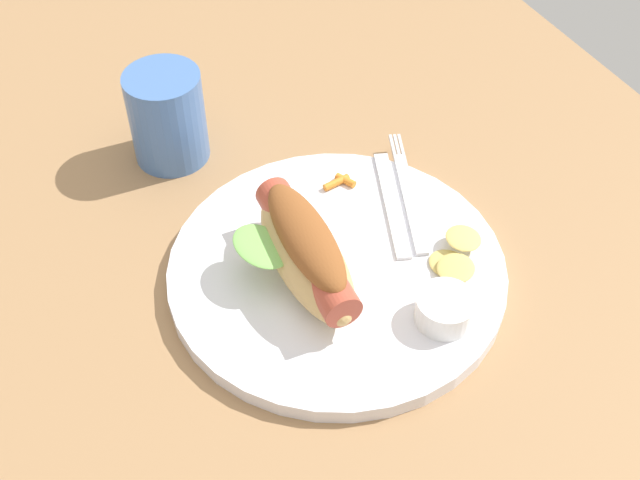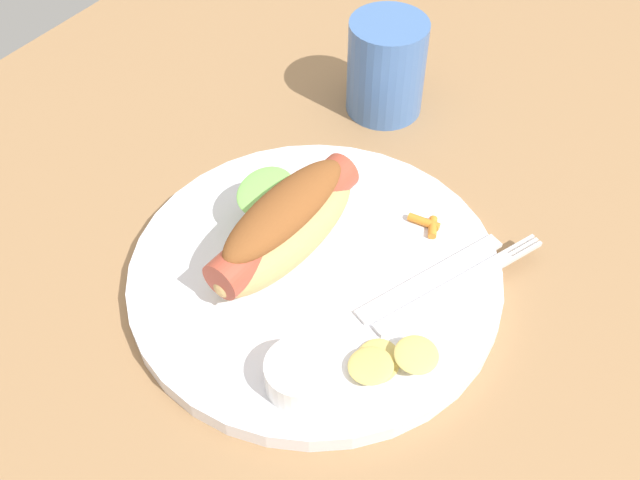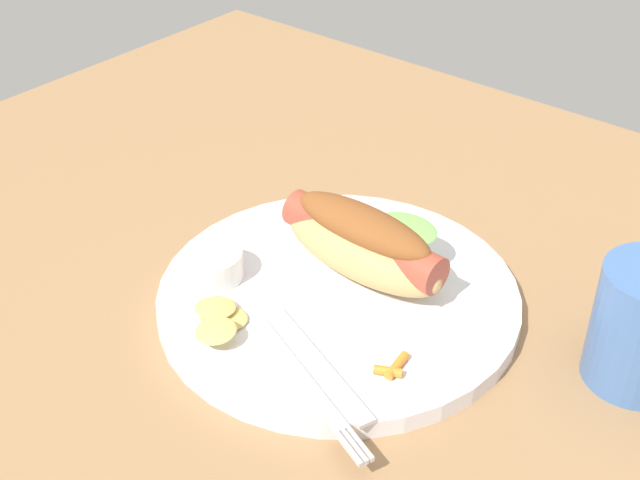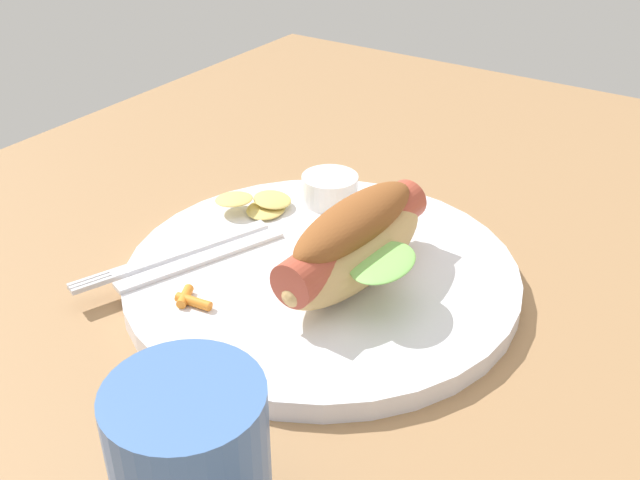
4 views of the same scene
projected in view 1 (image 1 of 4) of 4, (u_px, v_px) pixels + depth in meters
The scene contains 9 objects.
ground_plane at pixel (306, 267), 78.63cm from camera, with size 120.00×90.00×1.80cm, color #9E754C.
plate at pixel (337, 271), 76.03cm from camera, with size 30.56×30.56×1.60cm, color white.
hot_dog at pixel (305, 250), 72.17cm from camera, with size 16.35×9.24×6.56cm.
sauce_ramekin at pixel (445, 309), 70.42cm from camera, with size 5.05×5.05×2.51cm, color white.
fork at pixel (408, 193), 81.54cm from camera, with size 16.09×7.21×0.40cm.
knife at pixel (392, 204), 80.59cm from camera, with size 14.30×1.40×0.36cm, color silver.
chips_pile at pixel (456, 258), 75.12cm from camera, with size 6.45×6.79×1.60cm.
carrot_garnish at pixel (340, 182), 82.47cm from camera, with size 2.23×3.18×0.72cm.
drinking_cup at pixel (167, 117), 84.63cm from camera, with size 7.72×7.72×9.90cm, color #4770B2.
Camera 1 is at (46.95, -22.04, 58.27)cm, focal length 47.13 mm.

